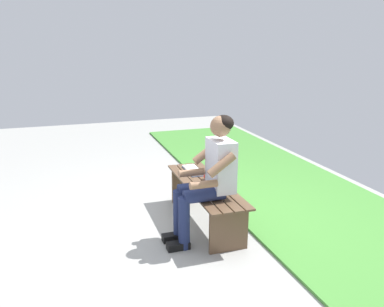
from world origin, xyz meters
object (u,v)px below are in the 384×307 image
person_seated (209,174)px  book_open (193,170)px  apple (207,176)px  bench_near (205,194)px

person_seated → book_open: size_ratio=3.05×
apple → person_seated: bearing=161.2°
bench_near → person_seated: size_ratio=1.22×
apple → book_open: apple is taller
bench_near → person_seated: (-0.37, 0.10, 0.35)m
apple → book_open: size_ratio=0.20×
person_seated → apple: person_seated is taller
person_seated → apple: bearing=-18.8°
bench_near → apple: apple is taller
apple → book_open: 0.33m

